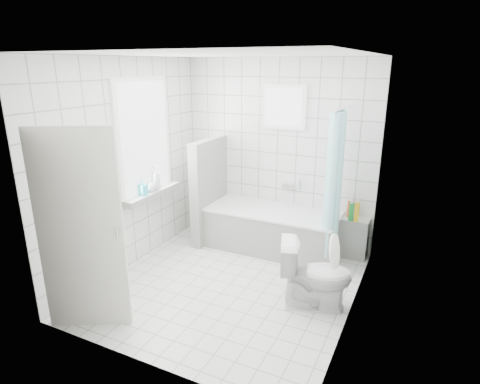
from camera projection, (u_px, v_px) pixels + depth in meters
The scene contains 19 objects.
ground at pixel (230, 284), 4.79m from camera, with size 3.00×3.00×0.00m, color white.
ceiling at pixel (228, 54), 4.00m from camera, with size 3.00×3.00×0.00m, color white.
wall_back at pixel (277, 153), 5.68m from camera, with size 2.80×0.02×2.60m, color white.
wall_front at pixel (140, 227), 3.11m from camera, with size 2.80×0.02×2.60m, color white.
wall_left at pixel (129, 166), 4.97m from camera, with size 0.02×3.00×2.60m, color white.
wall_right at pixel (359, 197), 3.81m from camera, with size 0.02×3.00×2.60m, color white.
window_left at pixel (145, 138), 5.12m from camera, with size 0.01×0.90×1.40m, color white.
window_back at pixel (284, 107), 5.40m from camera, with size 0.50×0.01×0.50m, color white.
window_sill at pixel (152, 194), 5.33m from camera, with size 0.18×1.02×0.08m, color white.
door at pixel (81, 233), 3.75m from camera, with size 0.04×0.80×2.00m, color silver.
bathtub at pixel (272, 230), 5.62m from camera, with size 1.83×0.77×0.58m.
partition_wall at pixel (209, 190), 5.85m from camera, with size 0.15×0.85×1.50m, color white.
tiled_ledge at pixel (352, 237), 5.41m from camera, with size 0.40×0.24×0.55m, color white.
toilet at pixel (315, 275), 4.24m from camera, with size 0.43×0.75×0.76m, color white.
curtain_rod at pixel (342, 109), 4.73m from camera, with size 0.02×0.02×0.80m, color silver.
shower_curtain at pixel (334, 185), 4.89m from camera, with size 0.14×0.48×1.78m, color #4CDCDF, non-canonical shape.
tub_faucet at pixel (288, 186), 5.70m from camera, with size 0.18×0.06×0.06m, color silver.
sill_bottles at pixel (152, 182), 5.28m from camera, with size 0.19×0.41×0.31m.
ledge_bottles at pixel (353, 211), 5.25m from camera, with size 0.18×0.19×0.26m.
Camera 1 is at (1.95, -3.75, 2.51)m, focal length 30.00 mm.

